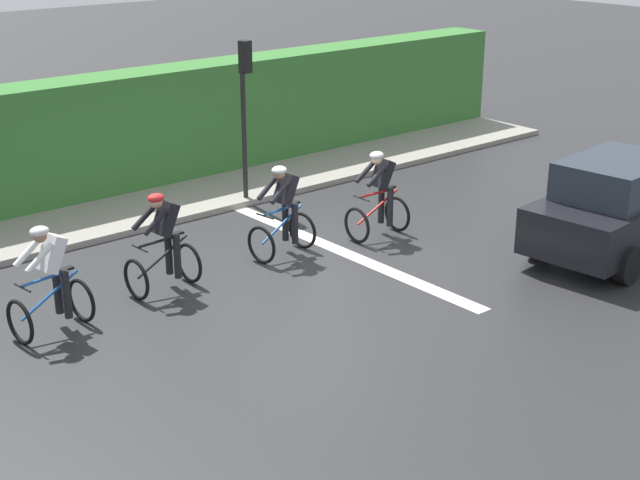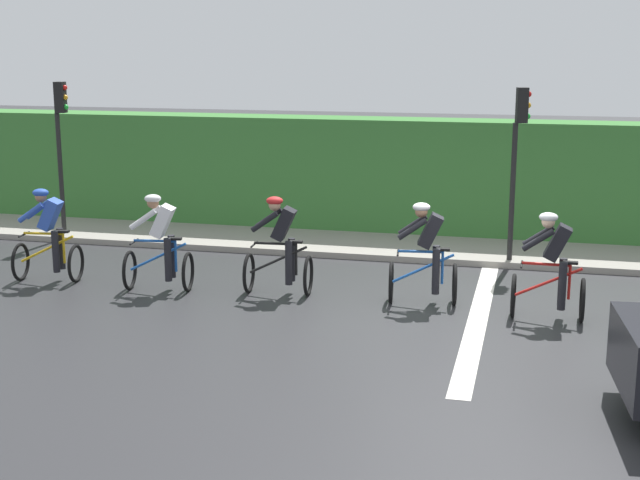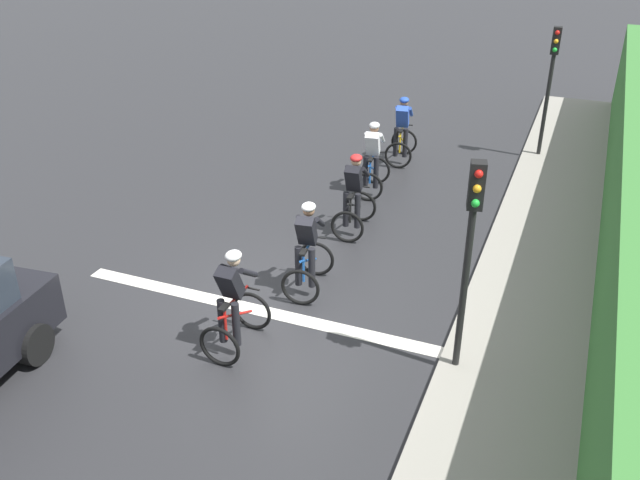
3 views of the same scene
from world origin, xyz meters
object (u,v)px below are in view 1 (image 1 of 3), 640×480
at_px(car_black, 620,206).
at_px(cyclist_second, 51,281).
at_px(cyclist_mid, 164,244).
at_px(cyclist_trailing, 379,196).
at_px(traffic_light_near_crossing, 245,97).
at_px(cyclist_fourth, 283,212).

bearing_deg(car_black, cyclist_second, 69.49).
bearing_deg(cyclist_mid, cyclist_trailing, -94.88).
bearing_deg(cyclist_trailing, traffic_light_near_crossing, 11.47).
xyz_separation_m(cyclist_trailing, traffic_light_near_crossing, (3.28, 0.67, 1.43)).
bearing_deg(cyclist_mid, traffic_light_near_crossing, -51.98).
distance_m(cyclist_trailing, traffic_light_near_crossing, 3.64).
bearing_deg(car_black, traffic_light_near_crossing, 27.06).
distance_m(cyclist_trailing, car_black, 4.28).
bearing_deg(car_black, cyclist_fourth, 51.54).
bearing_deg(cyclist_fourth, cyclist_second, 93.69).
relative_size(cyclist_second, traffic_light_near_crossing, 0.50).
xyz_separation_m(cyclist_second, traffic_light_near_crossing, (3.19, -5.76, 1.43)).
xyz_separation_m(cyclist_second, cyclist_fourth, (0.29, -4.47, 0.00)).
bearing_deg(cyclist_trailing, cyclist_second, 89.15).
height_order(cyclist_trailing, car_black, car_black).
relative_size(cyclist_mid, cyclist_fourth, 1.00).
bearing_deg(traffic_light_near_crossing, cyclist_mid, 128.02).
bearing_deg(car_black, cyclist_mid, 62.48).
relative_size(cyclist_second, cyclist_trailing, 1.00).
bearing_deg(cyclist_fourth, cyclist_trailing, -101.10).
distance_m(cyclist_mid, car_black, 7.99).
xyz_separation_m(cyclist_second, car_black, (-3.41, -9.13, 0.08)).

